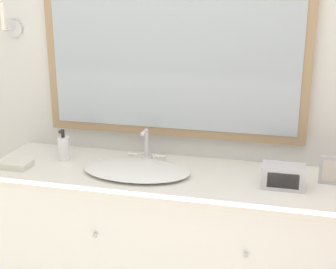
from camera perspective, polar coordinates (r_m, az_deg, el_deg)
wall_back at (r=2.44m, az=3.18°, el=5.85°), size 8.00×0.18×2.55m
vanity_counter at (r=2.46m, az=1.52°, el=-14.77°), size 1.95×0.57×0.91m
sink_basin at (r=2.28m, az=-3.85°, el=-4.23°), size 0.53×0.37×0.18m
soap_bottle at (r=2.49m, az=-12.60°, el=-1.60°), size 0.06×0.06×0.17m
appliance_box at (r=2.17m, az=13.86°, el=-4.98°), size 0.19×0.11×0.10m
picture_frame at (r=2.25m, az=19.14°, el=-4.17°), size 0.09×0.01×0.13m
hand_towel_near_sink at (r=2.46m, az=-18.03°, el=-3.51°), size 0.15×0.10×0.03m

